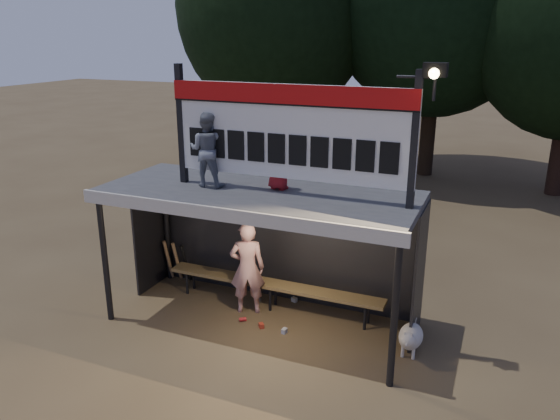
# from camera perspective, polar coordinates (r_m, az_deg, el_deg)

# --- Properties ---
(ground) EXTENTS (80.00, 80.00, 0.00)m
(ground) POSITION_cam_1_polar(r_m,az_deg,el_deg) (9.46, -2.10, -11.57)
(ground) COLOR #4F3E27
(ground) RESTS_ON ground
(player) EXTENTS (0.71, 0.59, 1.65)m
(player) POSITION_cam_1_polar(r_m,az_deg,el_deg) (9.44, -3.43, -6.06)
(player) COLOR white
(player) RESTS_ON ground
(child_a) EXTENTS (0.64, 0.53, 1.18)m
(child_a) POSITION_cam_1_polar(r_m,az_deg,el_deg) (8.75, -7.63, 6.26)
(child_a) COLOR slate
(child_a) RESTS_ON dugout_shelter
(child_b) EXTENTS (0.49, 0.38, 0.88)m
(child_b) POSITION_cam_1_polar(r_m,az_deg,el_deg) (8.51, -0.13, 5.06)
(child_b) COLOR maroon
(child_b) RESTS_ON dugout_shelter
(dugout_shelter) EXTENTS (5.10, 2.08, 2.32)m
(dugout_shelter) POSITION_cam_1_polar(r_m,az_deg,el_deg) (8.91, -1.57, -0.46)
(dugout_shelter) COLOR #414143
(dugout_shelter) RESTS_ON ground
(scoreboard_assembly) EXTENTS (4.10, 0.27, 1.99)m
(scoreboard_assembly) POSITION_cam_1_polar(r_m,az_deg,el_deg) (8.12, 1.23, 8.47)
(scoreboard_assembly) COLOR black
(scoreboard_assembly) RESTS_ON dugout_shelter
(bench) EXTENTS (4.00, 0.35, 0.48)m
(bench) POSITION_cam_1_polar(r_m,az_deg,el_deg) (9.71, -0.75, -7.87)
(bench) COLOR olive
(bench) RESTS_ON ground
(tree_left) EXTENTS (6.46, 6.46, 9.27)m
(tree_left) POSITION_cam_1_polar(r_m,az_deg,el_deg) (19.02, -0.52, 20.54)
(tree_left) COLOR #302315
(tree_left) RESTS_ON ground
(dog) EXTENTS (0.36, 0.81, 0.49)m
(dog) POSITION_cam_1_polar(r_m,az_deg,el_deg) (8.72, 13.48, -12.77)
(dog) COLOR silver
(dog) RESTS_ON ground
(bats) EXTENTS (0.47, 0.32, 0.84)m
(bats) POSITION_cam_1_polar(r_m,az_deg,el_deg) (10.88, -10.70, -5.26)
(bats) COLOR #9D7449
(bats) RESTS_ON ground
(litter) EXTENTS (0.98, 1.19, 0.08)m
(litter) POSITION_cam_1_polar(r_m,az_deg,el_deg) (9.59, -1.19, -10.86)
(litter) COLOR #B9351F
(litter) RESTS_ON ground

